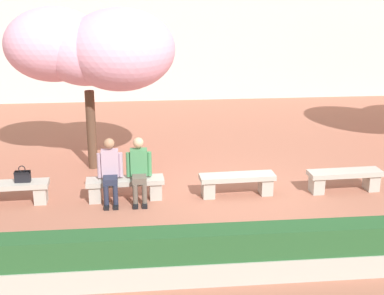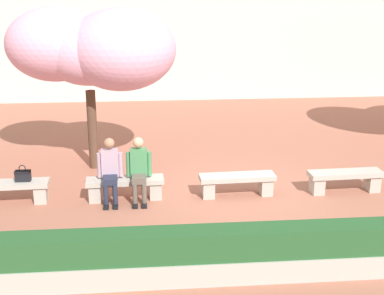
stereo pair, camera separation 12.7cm
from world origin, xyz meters
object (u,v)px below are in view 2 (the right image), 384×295
Objects in this scene: stone_bench_near_east at (345,178)px; person_seated_right at (139,167)px; stone_bench_near_west at (125,186)px; stone_bench_center at (237,182)px; handbag at (23,175)px; person_seated_left at (110,168)px; cherry_tree_main at (92,48)px; stone_bench_west_end at (9,189)px.

person_seated_right is at bearing -179.28° from stone_bench_near_east.
stone_bench_near_west is 1.00× the size of stone_bench_center.
handbag is at bearing 179.67° from stone_bench_center.
cherry_tree_main reaches higher than person_seated_left.
person_seated_right is (0.29, -0.05, 0.40)m from stone_bench_near_west.
stone_bench_center is 4.30m from handbag.
cherry_tree_main is at bearing 114.39° from person_seated_right.
person_seated_left is at bearing 180.00° from person_seated_right.
stone_bench_center is at bearing 1.53° from person_seated_right.
stone_bench_near_east is 6.58m from handbag.
person_seated_left is at bearing -1.53° from stone_bench_west_end.
person_seated_right is 0.34× the size of cherry_tree_main.
cherry_tree_main reaches higher than stone_bench_near_west.
cherry_tree_main reaches higher than person_seated_right.
stone_bench_center is (2.29, 0.00, 0.00)m from stone_bench_near_west.
cherry_tree_main is (-5.28, 2.13, 2.50)m from stone_bench_near_east.
person_seated_left is (-2.57, -0.05, 0.40)m from stone_bench_center.
person_seated_right is at bearing -65.61° from cherry_tree_main.
person_seated_left is 0.34× the size of cherry_tree_main.
handbag is at bearing -121.63° from cherry_tree_main.
cherry_tree_main is (-0.70, 2.13, 2.50)m from stone_bench_near_west.
person_seated_right reaches higher than stone_bench_near_west.
stone_bench_near_east is (6.86, 0.00, 0.00)m from stone_bench_west_end.
stone_bench_center is at bearing -0.33° from handbag.
person_seated_left is at bearing -178.81° from stone_bench_center.
cherry_tree_main reaches higher than stone_bench_center.
stone_bench_center is 2.29m from stone_bench_near_east.
stone_bench_near_west is (2.29, 0.00, 0.00)m from stone_bench_west_end.
stone_bench_near_east is at bearing -0.22° from handbag.
stone_bench_west_end is at bearing -180.00° from stone_bench_near_west.
person_seated_left is 1.00× the size of person_seated_right.
stone_bench_near_west is 0.41× the size of cherry_tree_main.
stone_bench_center is 0.41× the size of cherry_tree_main.
stone_bench_center is at bearing 180.00° from stone_bench_near_east.
cherry_tree_main is (1.58, 2.13, 2.50)m from stone_bench_west_end.
stone_bench_near_east is (4.57, 0.00, 0.00)m from stone_bench_near_west.
cherry_tree_main reaches higher than handbag.
stone_bench_west_end is at bearing -126.60° from cherry_tree_main.
handbag is (0.29, 0.02, 0.28)m from stone_bench_west_end.
stone_bench_near_west is at bearing -71.71° from cherry_tree_main.
handbag is at bearing 4.98° from stone_bench_west_end.
stone_bench_near_west is at bearing 169.40° from person_seated_right.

